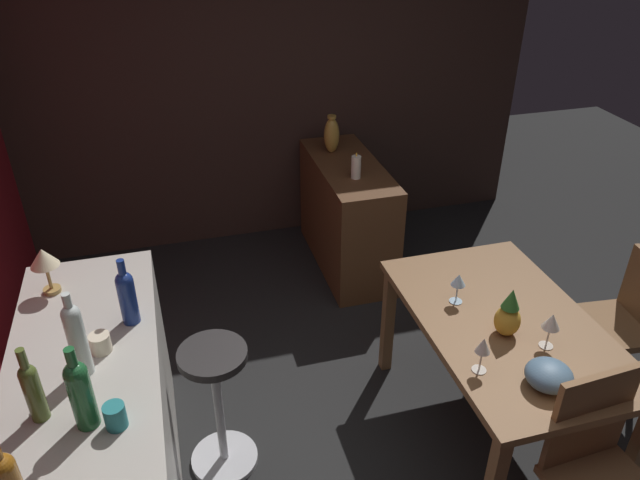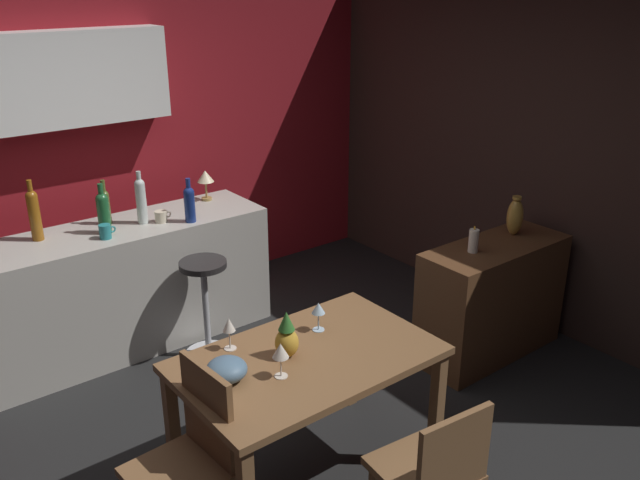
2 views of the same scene
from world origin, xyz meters
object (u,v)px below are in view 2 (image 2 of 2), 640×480
(dining_table, at_px, (307,371))
(wine_bottle_cobalt, at_px, (189,202))
(wine_bottle_clear, at_px, (141,199))
(bar_stool, at_px, (206,307))
(chair_near_window, at_px, (190,457))
(counter_lamp, at_px, (205,178))
(wine_bottle_amber, at_px, (34,213))
(wine_bottle_green, at_px, (103,211))
(wine_glass_left, at_px, (318,309))
(wine_glass_right, at_px, (229,326))
(cup_teal, at_px, (105,232))
(wine_bottle_olive, at_px, (105,205))
(fruit_bowl, at_px, (227,370))
(pillar_candle_tall, at_px, (473,241))
(cup_cream, at_px, (161,216))
(chair_by_doorway, at_px, (433,473))
(vase_brass, at_px, (515,217))
(wine_glass_center, at_px, (281,351))
(sideboard_cabinet, at_px, (491,299))
(pineapple_centerpiece, at_px, (287,337))

(dining_table, xyz_separation_m, wine_bottle_cobalt, (0.26, 1.71, 0.39))
(wine_bottle_clear, bearing_deg, bar_stool, -70.08)
(chair_near_window, height_order, counter_lamp, counter_lamp)
(wine_bottle_amber, bearing_deg, wine_bottle_green, -21.16)
(wine_glass_left, xyz_separation_m, counter_lamp, (0.38, 1.89, 0.21))
(wine_glass_right, bearing_deg, wine_bottle_clear, 80.77)
(cup_teal, bearing_deg, wine_bottle_olive, 66.62)
(fruit_bowl, distance_m, pillar_candle_tall, 1.98)
(bar_stool, distance_m, wine_bottle_olive, 0.99)
(fruit_bowl, bearing_deg, cup_cream, 73.44)
(chair_by_doorway, height_order, counter_lamp, counter_lamp)
(wine_glass_left, height_order, counter_lamp, counter_lamp)
(wine_bottle_green, relative_size, counter_lamp, 1.47)
(wine_glass_right, distance_m, wine_bottle_cobalt, 1.52)
(dining_table, bearing_deg, wine_glass_left, 39.96)
(vase_brass, bearing_deg, wine_bottle_amber, 147.35)
(wine_glass_center, bearing_deg, vase_brass, 9.01)
(dining_table, height_order, fruit_bowl, fruit_bowl)
(vase_brass, bearing_deg, dining_table, -172.08)
(wine_bottle_olive, relative_size, wine_bottle_amber, 0.78)
(chair_near_window, height_order, cup_cream, cup_cream)
(wine_bottle_cobalt, bearing_deg, wine_bottle_amber, 162.15)
(sideboard_cabinet, relative_size, wine_glass_center, 6.13)
(counter_lamp, bearing_deg, wine_bottle_green, -167.04)
(dining_table, height_order, vase_brass, vase_brass)
(wine_bottle_clear, bearing_deg, pineapple_centerpiece, -92.18)
(bar_stool, distance_m, wine_bottle_green, 0.94)
(sideboard_cabinet, distance_m, pillar_candle_tall, 0.54)
(fruit_bowl, relative_size, wine_bottle_olive, 0.62)
(chair_by_doorway, xyz_separation_m, bar_stool, (0.07, 2.17, -0.10))
(vase_brass, bearing_deg, wine_bottle_green, 145.62)
(wine_glass_left, distance_m, wine_glass_right, 0.49)
(bar_stool, bearing_deg, pineapple_centerpiece, -100.66)
(wine_glass_left, height_order, wine_bottle_cobalt, wine_bottle_cobalt)
(chair_near_window, relative_size, pineapple_centerpiece, 3.70)
(wine_glass_left, height_order, vase_brass, vase_brass)
(bar_stool, bearing_deg, wine_glass_center, -104.53)
(wine_bottle_amber, bearing_deg, pineapple_centerpiece, -72.81)
(cup_cream, bearing_deg, pineapple_centerpiece, -95.83)
(wine_bottle_cobalt, bearing_deg, wine_bottle_olive, 146.30)
(chair_by_doorway, xyz_separation_m, pillar_candle_tall, (1.45, 1.03, 0.41))
(wine_glass_left, height_order, wine_glass_right, wine_glass_right)
(cup_cream, bearing_deg, vase_brass, -38.88)
(fruit_bowl, xyz_separation_m, cup_cream, (0.52, 1.76, 0.15))
(sideboard_cabinet, bearing_deg, vase_brass, 12.51)
(wine_glass_center, height_order, pillar_candle_tall, pillar_candle_tall)
(chair_near_window, relative_size, wine_glass_left, 5.67)
(sideboard_cabinet, relative_size, vase_brass, 3.93)
(wine_bottle_cobalt, relative_size, pillar_candle_tall, 1.73)
(chair_by_doorway, distance_m, cup_cream, 2.65)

